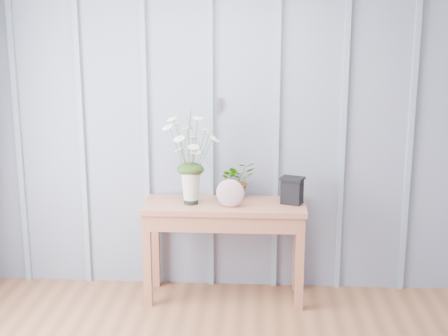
# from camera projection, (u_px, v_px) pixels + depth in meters

# --- Properties ---
(room_shell) EXTENTS (4.00, 4.50, 2.50)m
(room_shell) POSITION_uv_depth(u_px,v_px,m) (237.00, 36.00, 3.27)
(room_shell) COLOR gray
(room_shell) RESTS_ON ground
(sideboard) EXTENTS (1.20, 0.45, 0.75)m
(sideboard) POSITION_uv_depth(u_px,v_px,m) (224.00, 218.00, 4.64)
(sideboard) COLOR #9F5E43
(sideboard) RESTS_ON ground
(daisy_vase) EXTENTS (0.48, 0.36, 0.67)m
(daisy_vase) POSITION_uv_depth(u_px,v_px,m) (190.00, 148.00, 4.51)
(daisy_vase) COLOR black
(daisy_vase) RESTS_ON sideboard
(spider_plant) EXTENTS (0.33, 0.32, 0.29)m
(spider_plant) POSITION_uv_depth(u_px,v_px,m) (237.00, 180.00, 4.71)
(spider_plant) COLOR #213A13
(spider_plant) RESTS_ON sideboard
(felt_disc_vessel) EXTENTS (0.21, 0.08, 0.21)m
(felt_disc_vessel) POSITION_uv_depth(u_px,v_px,m) (230.00, 193.00, 4.49)
(felt_disc_vessel) COLOR #824662
(felt_disc_vessel) RESTS_ON sideboard
(carved_box) EXTENTS (0.20, 0.18, 0.20)m
(carved_box) POSITION_uv_depth(u_px,v_px,m) (292.00, 190.00, 4.58)
(carved_box) COLOR black
(carved_box) RESTS_ON sideboard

